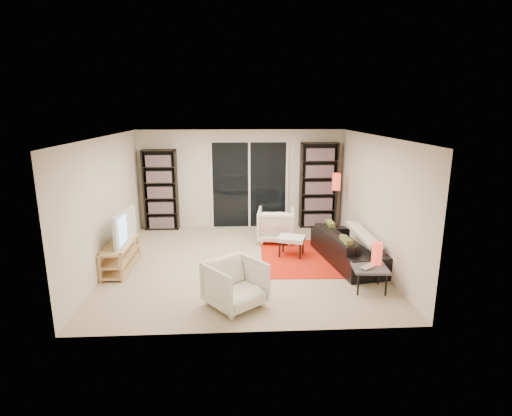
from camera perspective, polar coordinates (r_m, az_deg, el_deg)
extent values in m
plane|color=#C1AB8E|center=(7.79, -1.73, -7.72)|extent=(5.00, 5.00, 0.00)
cube|color=beige|center=(9.88, -2.14, 4.17)|extent=(5.00, 0.02, 2.40)
cube|color=beige|center=(5.03, -1.13, -5.49)|extent=(5.00, 0.02, 2.40)
cube|color=beige|center=(7.79, -20.52, 0.64)|extent=(0.02, 5.00, 2.40)
cube|color=beige|center=(7.89, 16.67, 1.10)|extent=(0.02, 5.00, 2.40)
cube|color=white|center=(7.25, -1.87, 10.19)|extent=(5.00, 5.00, 0.02)
cube|color=white|center=(9.88, -0.97, 3.30)|extent=(1.92, 0.06, 2.16)
cube|color=black|center=(9.85, -0.96, 3.26)|extent=(1.80, 0.02, 2.10)
cube|color=white|center=(9.84, -0.96, 3.25)|extent=(0.05, 0.02, 2.10)
cube|color=black|center=(9.93, -13.45, 2.52)|extent=(0.80, 0.30, 1.95)
cube|color=#97612E|center=(9.91, -13.47, 2.50)|extent=(0.70, 0.22, 1.85)
cube|color=black|center=(9.96, 8.89, 3.22)|extent=(0.90, 0.30, 2.10)
cube|color=#97612E|center=(9.94, 8.91, 3.20)|extent=(0.80, 0.22, 2.00)
cube|color=tan|center=(7.74, -18.92, -4.85)|extent=(0.42, 1.31, 0.04)
cube|color=tan|center=(7.82, -18.79, -6.45)|extent=(0.42, 1.31, 0.03)
cube|color=tan|center=(7.88, -18.68, -7.74)|extent=(0.42, 1.31, 0.04)
cube|color=tan|center=(7.32, -21.43, -8.07)|extent=(0.05, 0.05, 0.50)
cube|color=tan|center=(8.42, -18.87, -4.98)|extent=(0.05, 0.05, 0.50)
cube|color=tan|center=(7.21, -18.69, -8.15)|extent=(0.05, 0.05, 0.50)
cube|color=tan|center=(8.33, -16.48, -5.01)|extent=(0.05, 0.05, 0.50)
imported|color=black|center=(7.64, -18.96, -2.60)|extent=(0.22, 1.04, 0.59)
cube|color=red|center=(8.06, 6.39, -7.00)|extent=(1.63, 2.16, 0.01)
imported|color=black|center=(7.90, 13.02, -5.46)|extent=(1.10, 2.14, 0.60)
imported|color=silver|center=(8.90, 2.85, -2.43)|extent=(0.89, 0.91, 0.74)
imported|color=silver|center=(6.03, -2.97, -10.81)|extent=(1.07, 1.07, 0.70)
cube|color=silver|center=(8.02, 5.10, -4.38)|extent=(0.62, 0.57, 0.08)
cylinder|color=black|center=(7.97, 3.38, -6.00)|extent=(0.04, 0.04, 0.32)
cylinder|color=black|center=(8.28, 3.89, -5.23)|extent=(0.04, 0.04, 0.32)
cylinder|color=black|center=(7.89, 6.32, -6.25)|extent=(0.04, 0.04, 0.32)
cylinder|color=black|center=(8.21, 6.72, -5.47)|extent=(0.04, 0.04, 0.32)
cube|color=#46474C|center=(6.78, 15.92, -8.20)|extent=(0.59, 0.59, 0.04)
cylinder|color=black|center=(6.61, 14.40, -10.48)|extent=(0.03, 0.03, 0.38)
cylinder|color=black|center=(7.00, 13.64, -9.02)|extent=(0.03, 0.03, 0.38)
cylinder|color=black|center=(6.71, 18.10, -10.34)|extent=(0.03, 0.03, 0.38)
cylinder|color=black|center=(7.10, 17.14, -8.92)|extent=(0.03, 0.03, 0.38)
imported|color=silver|center=(6.70, 16.13, -8.17)|extent=(0.40, 0.38, 0.03)
cylinder|color=#F03A29|center=(6.83, 16.88, -6.21)|extent=(0.17, 0.17, 0.38)
cylinder|color=black|center=(9.72, 11.07, -3.44)|extent=(0.22, 0.22, 0.03)
cylinder|color=black|center=(9.58, 11.21, -0.44)|extent=(0.03, 0.03, 1.08)
cylinder|color=#F03A29|center=(9.43, 11.41, 3.70)|extent=(0.19, 0.19, 0.39)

